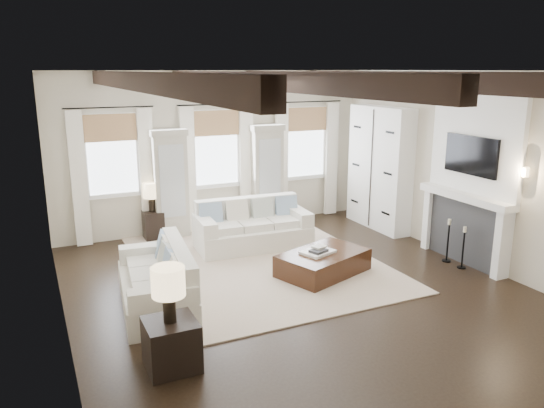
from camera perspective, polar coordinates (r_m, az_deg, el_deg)
name	(u,v)px	position (r m, az deg, el deg)	size (l,w,h in m)	color
ground	(302,293)	(7.98, 3.19, -9.51)	(7.50, 7.50, 0.00)	black
room_shell	(318,155)	(8.56, 4.97, 5.30)	(6.54, 7.54, 3.22)	beige
area_rug	(255,259)	(9.27, -1.88, -5.98)	(3.80, 4.96, 0.02)	#BEA994
sofa_back	(252,228)	(9.84, -2.17, -2.64)	(2.13, 1.07, 0.89)	white
sofa_left	(160,282)	(7.60, -11.94, -8.22)	(1.11, 2.08, 0.85)	white
ottoman	(323,263)	(8.63, 5.51, -6.36)	(1.42, 0.89, 0.37)	black
tray	(318,252)	(8.51, 4.94, -5.16)	(0.50, 0.38, 0.04)	white
book_lower	(319,251)	(8.44, 5.03, -5.04)	(0.26, 0.20, 0.04)	#262628
book_upper	(319,247)	(8.53, 5.10, -4.59)	(0.22, 0.17, 0.03)	beige
side_table_front	(171,345)	(6.13, -10.77, -14.63)	(0.56, 0.56, 0.56)	black
lamp_front	(168,285)	(5.83, -11.09, -8.53)	(0.37, 0.37, 0.63)	black
side_table_back	(153,225)	(10.56, -12.64, -2.24)	(0.37, 0.37, 0.55)	black
lamp_back	(152,192)	(10.39, -12.83, 1.28)	(0.33, 0.33, 0.57)	black
candlestick_near	(463,251)	(9.36, 19.84, -4.79)	(0.15, 0.15, 0.72)	black
candlestick_far	(448,244)	(9.59, 18.38, -4.10)	(0.15, 0.15, 0.76)	black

